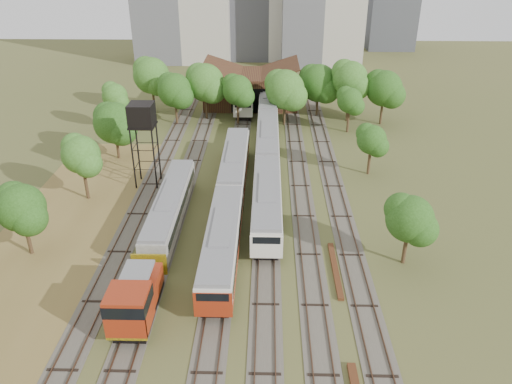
{
  "coord_description": "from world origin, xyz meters",
  "views": [
    {
      "loc": [
        1.99,
        -28.76,
        26.73
      ],
      "look_at": [
        0.82,
        18.46,
        2.5
      ],
      "focal_mm": 35.0,
      "sensor_mm": 36.0,
      "label": 1
    }
  ],
  "objects_px": {
    "railcar_green_set": "(268,141)",
    "shunter_locomotive": "(135,300)",
    "water_tower": "(142,117)",
    "railcar_red_set": "(229,198)"
  },
  "relations": [
    {
      "from": "railcar_red_set",
      "to": "shunter_locomotive",
      "type": "bearing_deg",
      "value": -109.65
    },
    {
      "from": "railcar_red_set",
      "to": "railcar_green_set",
      "type": "xyz_separation_m",
      "value": [
        4.0,
        16.68,
        0.01
      ]
    },
    {
      "from": "water_tower",
      "to": "shunter_locomotive",
      "type": "bearing_deg",
      "value": -79.77
    },
    {
      "from": "shunter_locomotive",
      "to": "water_tower",
      "type": "distance_m",
      "value": 25.3
    },
    {
      "from": "railcar_green_set",
      "to": "shunter_locomotive",
      "type": "xyz_separation_m",
      "value": [
        -10.0,
        -33.49,
        0.01
      ]
    },
    {
      "from": "railcar_green_set",
      "to": "water_tower",
      "type": "height_order",
      "value": "water_tower"
    },
    {
      "from": "railcar_green_set",
      "to": "water_tower",
      "type": "relative_size",
      "value": 5.19
    },
    {
      "from": "railcar_red_set",
      "to": "water_tower",
      "type": "bearing_deg",
      "value": 144.94
    },
    {
      "from": "shunter_locomotive",
      "to": "water_tower",
      "type": "xyz_separation_m",
      "value": [
        -4.35,
        24.07,
        6.48
      ]
    },
    {
      "from": "railcar_red_set",
      "to": "water_tower",
      "type": "height_order",
      "value": "water_tower"
    }
  ]
}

